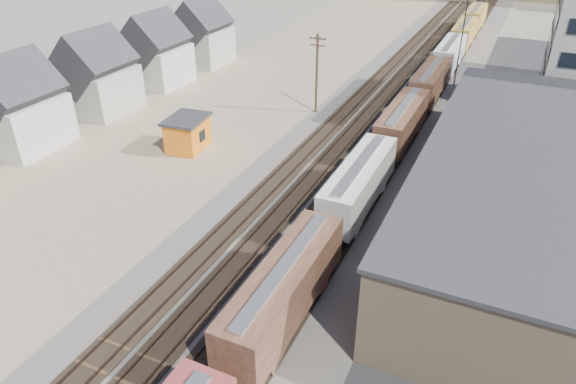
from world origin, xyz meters
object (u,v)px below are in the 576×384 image
at_px(freight_train, 417,100).
at_px(maintenance_shed, 188,133).
at_px(utility_pole_north, 317,72).
at_px(parked_car_blue, 560,155).

xyz_separation_m(freight_train, maintenance_shed, (-20.88, -18.38, -0.91)).
bearing_deg(utility_pole_north, maintenance_shed, -118.13).
height_order(maintenance_shed, parked_car_blue, maintenance_shed).
relative_size(maintenance_shed, parked_car_blue, 1.02).
distance_m(freight_train, parked_car_blue, 17.03).
height_order(utility_pole_north, maintenance_shed, utility_pole_north).
relative_size(utility_pole_north, maintenance_shed, 1.84).
bearing_deg(parked_car_blue, maintenance_shed, 153.03).
bearing_deg(freight_train, parked_car_blue, -16.02).
xyz_separation_m(maintenance_shed, parked_car_blue, (37.12, 13.71, -1.15)).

